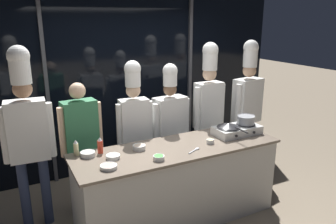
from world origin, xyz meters
The scene contains 21 objects.
ground_plane centered at (0.00, 0.00, 0.00)m, with size 24.00×24.00×0.00m, color #7F705B.
window_wall_back centered at (0.00, 1.71, 1.35)m, with size 5.41×0.09×2.70m.
demo_counter centered at (0.00, 0.00, 0.47)m, with size 2.41×0.76×0.93m.
portable_stove centered at (0.86, 0.03, 0.99)m, with size 0.60×0.32×0.12m.
frying_pan centered at (0.73, 0.02, 1.07)m, with size 0.29×0.50×0.05m.
stock_pot centered at (1.00, 0.03, 1.11)m, with size 0.25×0.22×0.11m.
squeeze_bottle_oil centered at (-1.08, 0.29, 1.02)m, with size 0.05×0.05×0.18m.
squeeze_bottle_chili centered at (-0.84, 0.24, 1.02)m, with size 0.06×0.06×0.18m.
prep_bowl_onion centered at (-0.76, 0.04, 0.96)m, with size 0.15×0.15×0.04m.
prep_bowl_chicken centered at (-0.42, 0.13, 0.96)m, with size 0.15×0.15×0.05m.
prep_bowl_shrimp centered at (-0.87, -0.17, 0.96)m, with size 0.17×0.17×0.04m.
prep_bowl_ginger centered at (0.39, -0.08, 0.96)m, with size 0.09×0.09×0.05m.
prep_bowl_garlic centered at (-0.98, 0.21, 0.96)m, with size 0.16×0.16×0.05m.
prep_bowl_scallions centered at (-0.35, -0.22, 0.96)m, with size 0.12×0.12×0.05m.
serving_spoon_slotted centered at (0.13, -0.17, 0.94)m, with size 0.19×0.11×0.02m.
chef_head centered at (-1.51, 0.65, 1.23)m, with size 0.55×0.24×2.09m.
person_guest centered at (-0.94, 0.68, 1.00)m, with size 0.52×0.25×1.64m.
chef_sous centered at (-0.27, 0.66, 1.11)m, with size 0.48×0.21×1.86m.
chef_line centered at (0.28, 0.72, 1.01)m, with size 0.58×0.29×1.78m.
chef_pastry centered at (0.89, 0.71, 1.21)m, with size 0.52×0.23×2.03m.
chef_apprentice centered at (1.56, 0.65, 1.17)m, with size 0.58×0.31×2.05m.
Camera 1 is at (-1.70, -3.03, 2.36)m, focal length 35.00 mm.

